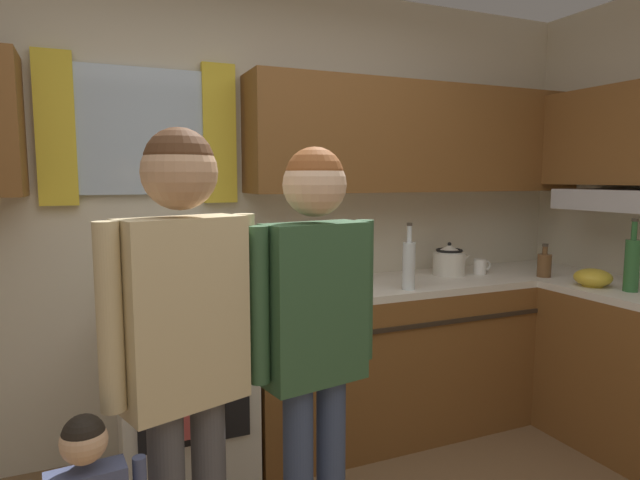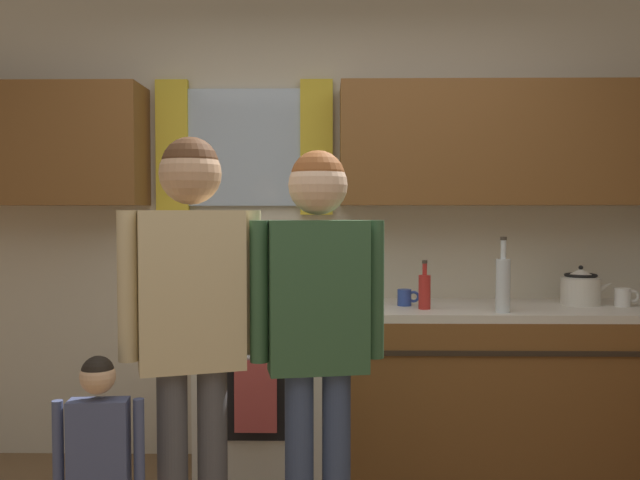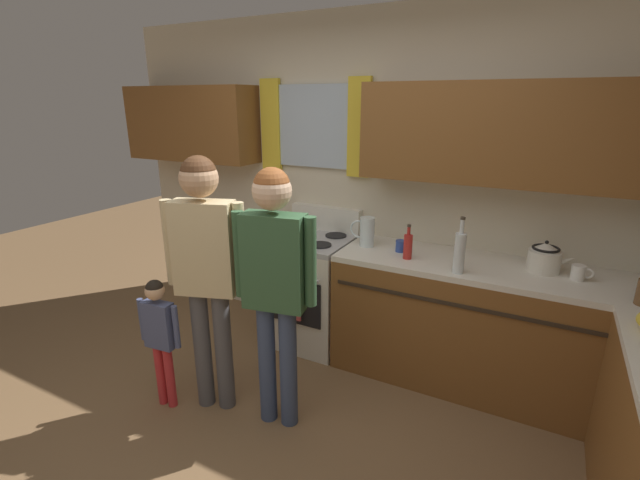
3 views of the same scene
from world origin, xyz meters
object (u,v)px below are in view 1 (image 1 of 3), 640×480
(bottle_sauce_red, at_px, (340,274))
(mug_cobalt_blue, at_px, (317,281))
(stove_oven, at_px, (184,384))
(water_pitcher, at_px, (268,272))
(adult_holding_child, at_px, (184,332))
(stovetop_kettle, at_px, (449,260))
(bottle_squat_brown, at_px, (544,264))
(bottle_tall_clear, at_px, (409,264))
(mug_ceramic_white, at_px, (481,267))
(bottle_wine_green, at_px, (632,264))
(adult_in_plaid, at_px, (315,320))
(mixing_bowl, at_px, (593,278))

(bottle_sauce_red, height_order, mug_cobalt_blue, bottle_sauce_red)
(stove_oven, xyz_separation_m, mug_cobalt_blue, (0.74, 0.01, 0.48))
(water_pitcher, xyz_separation_m, adult_holding_child, (-0.61, -1.07, 0.03))
(stovetop_kettle, bearing_deg, bottle_sauce_red, -168.40)
(mug_cobalt_blue, relative_size, water_pitcher, 0.52)
(mug_cobalt_blue, distance_m, adult_holding_child, 1.39)
(bottle_squat_brown, bearing_deg, stove_oven, 173.88)
(bottle_tall_clear, height_order, mug_ceramic_white, bottle_tall_clear)
(mug_cobalt_blue, bearing_deg, mug_ceramic_white, -0.46)
(bottle_wine_green, height_order, bottle_squat_brown, bottle_wine_green)
(bottle_squat_brown, bearing_deg, mug_ceramic_white, 142.53)
(stove_oven, xyz_separation_m, bottle_squat_brown, (2.16, -0.23, 0.51))
(bottle_wine_green, distance_m, adult_in_plaid, 1.97)
(bottle_tall_clear, height_order, adult_in_plaid, adult_in_plaid)
(mixing_bowl, bearing_deg, bottle_squat_brown, 94.30)
(bottle_wine_green, relative_size, adult_holding_child, 0.24)
(adult_holding_child, height_order, adult_in_plaid, adult_holding_child)
(stove_oven, relative_size, mug_cobalt_blue, 9.58)
(bottle_sauce_red, xyz_separation_m, mug_ceramic_white, (1.04, 0.11, -0.05))
(adult_holding_child, bearing_deg, water_pitcher, 60.19)
(stove_oven, relative_size, bottle_squat_brown, 5.37)
(bottle_wine_green, bearing_deg, adult_in_plaid, -172.66)
(mug_cobalt_blue, distance_m, water_pitcher, 0.29)
(stove_oven, height_order, bottle_sauce_red, bottle_sauce_red)
(bottle_sauce_red, relative_size, adult_in_plaid, 0.15)
(stove_oven, height_order, mixing_bowl, stove_oven)
(bottle_squat_brown, bearing_deg, stovetop_kettle, 149.46)
(stove_oven, distance_m, adult_in_plaid, 1.17)
(bottle_squat_brown, height_order, mug_ceramic_white, bottle_squat_brown)
(stove_oven, distance_m, mixing_bowl, 2.31)
(mug_ceramic_white, bearing_deg, stovetop_kettle, 162.21)
(bottle_wine_green, xyz_separation_m, adult_holding_child, (-2.41, -0.31, -0.01))
(bottle_wine_green, height_order, adult_in_plaid, adult_in_plaid)
(adult_holding_child, relative_size, adult_in_plaid, 1.03)
(bottle_sauce_red, height_order, mug_ceramic_white, bottle_sauce_red)
(bottle_sauce_red, relative_size, mixing_bowl, 1.22)
(water_pitcher, xyz_separation_m, mixing_bowl, (1.72, -0.58, -0.06))
(bottle_sauce_red, distance_m, adult_holding_child, 1.35)
(bottle_wine_green, xyz_separation_m, bottle_squat_brown, (-0.09, 0.51, -0.07))
(bottle_wine_green, xyz_separation_m, adult_in_plaid, (-1.95, -0.25, -0.04))
(stove_oven, height_order, adult_holding_child, adult_holding_child)
(water_pitcher, bearing_deg, bottle_squat_brown, -8.42)
(bottle_tall_clear, distance_m, adult_in_plaid, 1.17)
(bottle_wine_green, height_order, bottle_tall_clear, bottle_wine_green)
(adult_in_plaid, bearing_deg, stovetop_kettle, 37.60)
(stove_oven, bearing_deg, adult_holding_child, -98.24)
(bottle_wine_green, distance_m, mixing_bowl, 0.22)
(adult_holding_child, bearing_deg, mug_ceramic_white, 27.46)
(bottle_tall_clear, distance_m, bottle_squat_brown, 0.98)
(mixing_bowl, bearing_deg, stove_oven, 165.62)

